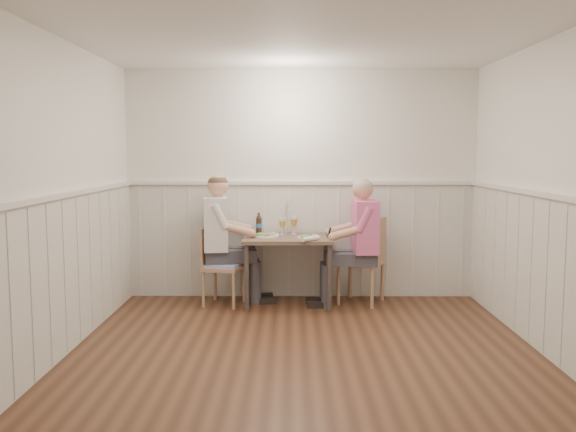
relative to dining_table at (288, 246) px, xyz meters
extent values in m
plane|color=#432718|center=(0.15, -1.84, -0.65)|extent=(4.50, 4.50, 0.00)
cube|color=white|center=(0.15, 0.41, 0.65)|extent=(4.00, 0.04, 2.60)
cube|color=white|center=(0.15, -4.09, 0.65)|extent=(4.00, 0.04, 2.60)
cube|color=white|center=(-1.85, -1.84, 0.65)|extent=(0.04, 4.50, 2.60)
cube|color=white|center=(2.15, -1.84, 0.65)|extent=(0.04, 4.50, 2.60)
cube|color=white|center=(0.15, -1.84, 1.94)|extent=(4.00, 4.50, 0.02)
cube|color=silver|center=(0.15, 0.39, 0.00)|extent=(3.98, 0.03, 1.30)
cube|color=silver|center=(-1.84, -1.84, 0.00)|extent=(0.03, 4.48, 1.30)
cube|color=silver|center=(2.13, -1.84, 0.00)|extent=(0.03, 4.48, 1.30)
cube|color=silver|center=(0.15, 0.38, 0.67)|extent=(3.98, 0.06, 0.04)
cube|color=silver|center=(-1.82, -1.84, 0.67)|extent=(0.06, 4.48, 0.04)
cube|color=silver|center=(2.12, -1.84, 0.67)|extent=(0.06, 4.48, 0.04)
cube|color=brown|center=(0.00, 0.00, 0.08)|extent=(0.97, 0.70, 0.04)
cylinder|color=#3F3833|center=(-0.43, -0.30, -0.30)|extent=(0.05, 0.05, 0.71)
cylinder|color=#3F3833|center=(-0.43, 0.30, -0.30)|extent=(0.05, 0.05, 0.71)
cylinder|color=#3F3833|center=(0.43, -0.30, -0.30)|extent=(0.05, 0.05, 0.71)
cylinder|color=#3F3833|center=(0.43, 0.30, -0.30)|extent=(0.05, 0.05, 0.71)
cube|color=tan|center=(0.81, 0.08, -0.19)|extent=(0.59, 0.59, 0.04)
cube|color=#4553AD|center=(0.81, 0.08, -0.16)|extent=(0.53, 0.53, 0.03)
cube|color=tan|center=(0.99, -0.01, 0.06)|extent=(0.22, 0.42, 0.47)
cylinder|color=tan|center=(0.90, -0.18, -0.43)|extent=(0.04, 0.04, 0.44)
cylinder|color=tan|center=(0.55, -0.01, -0.43)|extent=(0.04, 0.04, 0.44)
cylinder|color=tan|center=(1.06, 0.17, -0.43)|extent=(0.04, 0.04, 0.44)
cylinder|color=tan|center=(0.71, 0.33, -0.43)|extent=(0.04, 0.04, 0.44)
cube|color=tan|center=(-0.70, -0.02, -0.24)|extent=(0.49, 0.49, 0.04)
cube|color=#4553AD|center=(-0.70, -0.02, -0.20)|extent=(0.44, 0.44, 0.03)
cube|color=tan|center=(-0.88, 0.03, -0.01)|extent=(0.13, 0.40, 0.42)
cylinder|color=tan|center=(-0.83, 0.19, -0.45)|extent=(0.03, 0.03, 0.39)
cylinder|color=tan|center=(-0.49, 0.11, -0.45)|extent=(0.03, 0.03, 0.39)
cylinder|color=tan|center=(-0.92, -0.14, -0.45)|extent=(0.03, 0.03, 0.39)
cylinder|color=tan|center=(-0.58, -0.23, -0.45)|extent=(0.03, 0.03, 0.39)
cube|color=#3F3F47|center=(0.81, -0.03, -0.42)|extent=(0.47, 0.43, 0.46)
cube|color=#3F3F47|center=(0.61, -0.04, -0.13)|extent=(0.44, 0.38, 0.13)
cube|color=#E35D90|center=(0.81, -0.03, 0.22)|extent=(0.26, 0.46, 0.57)
sphere|color=tan|center=(0.81, -0.03, 0.63)|extent=(0.23, 0.23, 0.23)
sphere|color=#A5A5A0|center=(0.81, -0.03, 0.66)|extent=(0.22, 0.22, 0.22)
cube|color=black|center=(0.44, -0.05, 0.22)|extent=(0.02, 0.07, 0.13)
cube|color=#3F3F47|center=(-0.78, 0.05, -0.41)|extent=(0.52, 0.49, 0.47)
cube|color=#3F3F47|center=(-0.57, 0.08, -0.11)|extent=(0.50, 0.44, 0.14)
cube|color=white|center=(-0.78, 0.05, 0.24)|extent=(0.32, 0.50, 0.58)
sphere|color=tan|center=(-0.78, 0.05, 0.66)|extent=(0.23, 0.23, 0.23)
sphere|color=#4C3828|center=(-0.78, 0.05, 0.69)|extent=(0.22, 0.22, 0.22)
cylinder|color=white|center=(0.22, -0.09, 0.11)|extent=(0.25, 0.25, 0.02)
ellipsoid|color=#3F722D|center=(0.19, -0.12, 0.14)|extent=(0.12, 0.10, 0.05)
sphere|color=tan|center=(0.28, -0.08, 0.13)|extent=(0.03, 0.03, 0.03)
cube|color=brown|center=(0.24, -0.03, 0.12)|extent=(0.07, 0.05, 0.01)
cylinder|color=white|center=(0.29, -0.03, 0.13)|extent=(0.05, 0.05, 0.03)
cylinder|color=white|center=(-0.24, 0.00, 0.11)|extent=(0.29, 0.29, 0.02)
ellipsoid|color=#3F722D|center=(-0.28, -0.04, 0.14)|extent=(0.14, 0.12, 0.05)
sphere|color=tan|center=(-0.18, 0.01, 0.14)|extent=(0.04, 0.04, 0.04)
cylinder|color=silver|center=(0.07, 0.21, 0.10)|extent=(0.07, 0.07, 0.01)
cylinder|color=silver|center=(0.07, 0.21, 0.15)|extent=(0.01, 0.01, 0.09)
cone|color=gold|center=(0.07, 0.21, 0.23)|extent=(0.08, 0.08, 0.08)
cylinder|color=silver|center=(0.07, 0.21, 0.29)|extent=(0.08, 0.08, 0.03)
cylinder|color=silver|center=(-0.07, 0.16, 0.10)|extent=(0.07, 0.07, 0.01)
cylinder|color=silver|center=(-0.07, 0.16, 0.15)|extent=(0.01, 0.01, 0.08)
cone|color=gold|center=(-0.07, 0.16, 0.22)|extent=(0.08, 0.08, 0.07)
cylinder|color=silver|center=(-0.07, 0.16, 0.27)|extent=(0.08, 0.08, 0.03)
cylinder|color=#301E10|center=(-0.33, 0.27, 0.18)|extent=(0.06, 0.06, 0.17)
cone|color=#301E10|center=(-0.33, 0.27, 0.29)|extent=(0.06, 0.06, 0.04)
cylinder|color=#301E10|center=(-0.33, 0.27, 0.32)|extent=(0.03, 0.03, 0.03)
cylinder|color=#2D629F|center=(-0.33, 0.27, 0.19)|extent=(0.07, 0.07, 0.05)
cylinder|color=white|center=(0.23, -0.31, 0.12)|extent=(0.20, 0.19, 0.05)
cylinder|color=silver|center=(-0.04, 0.29, 0.14)|extent=(0.05, 0.05, 0.08)
cylinder|color=#D4C685|center=(-0.04, 0.29, 0.29)|extent=(0.03, 0.03, 0.28)
cone|color=#D4C685|center=(-0.04, 0.29, 0.46)|extent=(0.04, 0.04, 0.10)
cube|color=#4553AD|center=(-0.25, 0.18, 0.10)|extent=(0.32, 0.26, 0.01)
camera|label=1|loc=(0.04, -6.58, 1.02)|focal=38.00mm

